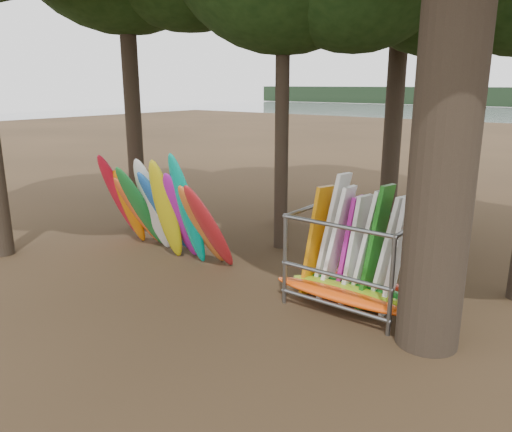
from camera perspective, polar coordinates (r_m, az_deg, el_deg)
The scene contains 3 objects.
ground at distance 11.99m, azimuth -2.44°, elevation -8.34°, with size 120.00×120.00×0.00m, color #47331E.
kayak_row at distance 14.02m, azimuth -10.64°, elevation 0.50°, with size 4.66×2.09×3.21m.
storage_rack at distance 10.98m, azimuth 10.90°, elevation -5.39°, with size 3.15×1.57×2.88m.
Camera 1 is at (7.13, -8.41, 4.73)m, focal length 35.00 mm.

